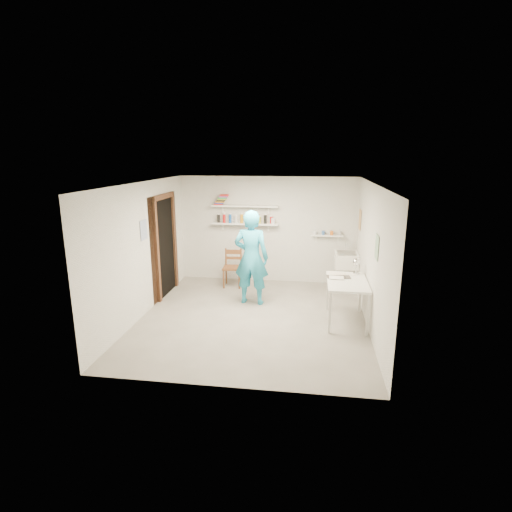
# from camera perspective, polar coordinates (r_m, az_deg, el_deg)

# --- Properties ---
(floor) EXTENTS (4.00, 4.50, 0.02)m
(floor) POSITION_cam_1_polar(r_m,az_deg,el_deg) (7.31, -0.44, -8.85)
(floor) COLOR slate
(floor) RESTS_ON ground
(ceiling) EXTENTS (4.00, 4.50, 0.02)m
(ceiling) POSITION_cam_1_polar(r_m,az_deg,el_deg) (6.74, -0.48, 10.43)
(ceiling) COLOR silver
(ceiling) RESTS_ON wall_back
(wall_back) EXTENTS (4.00, 0.02, 2.40)m
(wall_back) POSITION_cam_1_polar(r_m,az_deg,el_deg) (9.12, 1.64, 3.78)
(wall_back) COLOR silver
(wall_back) RESTS_ON ground
(wall_front) EXTENTS (4.00, 0.02, 2.40)m
(wall_front) POSITION_cam_1_polar(r_m,az_deg,el_deg) (4.80, -4.46, -6.05)
(wall_front) COLOR silver
(wall_front) RESTS_ON ground
(wall_left) EXTENTS (0.02, 4.50, 2.40)m
(wall_left) POSITION_cam_1_polar(r_m,az_deg,el_deg) (7.48, -15.87, 0.89)
(wall_left) COLOR silver
(wall_left) RESTS_ON ground
(wall_right) EXTENTS (0.02, 4.50, 2.40)m
(wall_right) POSITION_cam_1_polar(r_m,az_deg,el_deg) (6.93, 16.21, -0.18)
(wall_right) COLOR silver
(wall_right) RESTS_ON ground
(doorway_recess) EXTENTS (0.02, 0.90, 2.00)m
(doorway_recess) POSITION_cam_1_polar(r_m,az_deg,el_deg) (8.46, -12.84, 1.21)
(doorway_recess) COLOR black
(doorway_recess) RESTS_ON wall_left
(corridor_box) EXTENTS (1.40, 1.50, 2.10)m
(corridor_box) POSITION_cam_1_polar(r_m,az_deg,el_deg) (8.73, -17.22, 1.65)
(corridor_box) COLOR brown
(corridor_box) RESTS_ON ground
(door_lintel) EXTENTS (0.06, 1.05, 0.10)m
(door_lintel) POSITION_cam_1_polar(r_m,az_deg,el_deg) (8.29, -13.11, 8.30)
(door_lintel) COLOR brown
(door_lintel) RESTS_ON wall_left
(door_jamb_near) EXTENTS (0.06, 0.10, 2.00)m
(door_jamb_near) POSITION_cam_1_polar(r_m,az_deg,el_deg) (8.00, -13.95, 0.40)
(door_jamb_near) COLOR brown
(door_jamb_near) RESTS_ON ground
(door_jamb_far) EXTENTS (0.06, 0.10, 2.00)m
(door_jamb_far) POSITION_cam_1_polar(r_m,az_deg,el_deg) (8.91, -11.59, 1.93)
(door_jamb_far) COLOR brown
(door_jamb_far) RESTS_ON ground
(shelf_lower) EXTENTS (1.50, 0.22, 0.03)m
(shelf_lower) POSITION_cam_1_polar(r_m,az_deg,el_deg) (9.03, -1.61, 4.64)
(shelf_lower) COLOR white
(shelf_lower) RESTS_ON wall_back
(shelf_upper) EXTENTS (1.50, 0.22, 0.03)m
(shelf_upper) POSITION_cam_1_polar(r_m,az_deg,el_deg) (8.97, -1.63, 7.16)
(shelf_upper) COLOR white
(shelf_upper) RESTS_ON wall_back
(ledge_shelf) EXTENTS (0.70, 0.14, 0.03)m
(ledge_shelf) POSITION_cam_1_polar(r_m,az_deg,el_deg) (9.00, 10.15, 2.89)
(ledge_shelf) COLOR white
(ledge_shelf) RESTS_ON wall_back
(poster_left) EXTENTS (0.01, 0.28, 0.36)m
(poster_left) POSITION_cam_1_polar(r_m,az_deg,el_deg) (7.45, -15.75, 3.60)
(poster_left) COLOR #334C7F
(poster_left) RESTS_ON wall_left
(poster_right_a) EXTENTS (0.01, 0.34, 0.42)m
(poster_right_a) POSITION_cam_1_polar(r_m,az_deg,el_deg) (8.61, 14.62, 5.06)
(poster_right_a) COLOR #995933
(poster_right_a) RESTS_ON wall_right
(poster_right_b) EXTENTS (0.01, 0.30, 0.38)m
(poster_right_b) POSITION_cam_1_polar(r_m,az_deg,el_deg) (6.33, 16.87, 1.22)
(poster_right_b) COLOR #3F724C
(poster_right_b) RESTS_ON wall_right
(belfast_sink) EXTENTS (0.48, 0.60, 0.30)m
(belfast_sink) POSITION_cam_1_polar(r_m,az_deg,el_deg) (8.66, 12.78, -0.54)
(belfast_sink) COLOR white
(belfast_sink) RESTS_ON wall_right
(man) EXTENTS (0.71, 0.50, 1.85)m
(man) POSITION_cam_1_polar(r_m,az_deg,el_deg) (7.72, -0.67, -0.24)
(man) COLOR #279DC3
(man) RESTS_ON ground
(wall_clock) EXTENTS (0.34, 0.06, 0.33)m
(wall_clock) POSITION_cam_1_polar(r_m,az_deg,el_deg) (7.86, -0.57, 2.35)
(wall_clock) COLOR #F7ECA8
(wall_clock) RESTS_ON man
(wooden_chair) EXTENTS (0.42, 0.40, 0.87)m
(wooden_chair) POSITION_cam_1_polar(r_m,az_deg,el_deg) (8.85, -3.38, -1.67)
(wooden_chair) COLOR brown
(wooden_chair) RESTS_ON ground
(work_table) EXTENTS (0.68, 1.13, 0.75)m
(work_table) POSITION_cam_1_polar(r_m,az_deg,el_deg) (7.18, 12.76, -6.35)
(work_table) COLOR silver
(work_table) RESTS_ON ground
(desk_lamp) EXTENTS (0.14, 0.14, 0.14)m
(desk_lamp) POSITION_cam_1_polar(r_m,az_deg,el_deg) (7.45, 14.18, -0.85)
(desk_lamp) COLOR silver
(desk_lamp) RESTS_ON work_table
(spray_cans) EXTENTS (1.32, 0.06, 0.17)m
(spray_cans) POSITION_cam_1_polar(r_m,az_deg,el_deg) (9.02, -1.62, 5.27)
(spray_cans) COLOR black
(spray_cans) RESTS_ON shelf_lower
(book_stack) EXTENTS (0.32, 0.14, 0.22)m
(book_stack) POSITION_cam_1_polar(r_m,az_deg,el_deg) (9.06, -4.98, 7.99)
(book_stack) COLOR red
(book_stack) RESTS_ON shelf_upper
(ledge_pots) EXTENTS (0.48, 0.07, 0.09)m
(ledge_pots) POSITION_cam_1_polar(r_m,az_deg,el_deg) (8.98, 10.17, 3.27)
(ledge_pots) COLOR silver
(ledge_pots) RESTS_ON ledge_shelf
(papers) EXTENTS (0.30, 0.22, 0.02)m
(papers) POSITION_cam_1_polar(r_m,az_deg,el_deg) (7.05, 12.93, -3.40)
(papers) COLOR silver
(papers) RESTS_ON work_table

